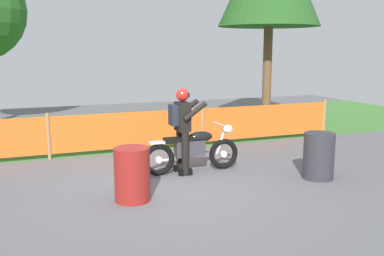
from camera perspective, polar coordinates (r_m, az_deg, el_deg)
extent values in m
cube|color=#5B5B60|center=(7.83, -3.52, -7.80)|extent=(24.00, 24.00, 0.02)
cube|color=#427A33|center=(13.54, -11.16, -0.09)|extent=(24.00, 6.56, 0.01)
cylinder|color=#997547|center=(10.05, -18.46, -1.07)|extent=(0.08, 0.08, 1.05)
cylinder|color=#997547|center=(10.83, 1.44, 0.27)|extent=(0.08, 0.08, 1.05)
cylinder|color=#997547|center=(12.68, 17.10, 1.31)|extent=(0.08, 0.08, 1.05)
cube|color=orange|center=(10.28, -8.14, -0.27)|extent=(3.62, 0.02, 0.85)
cube|color=orange|center=(11.64, 9.89, 0.94)|extent=(3.62, 0.02, 0.85)
cylinder|color=brown|center=(13.90, 9.90, 6.67)|extent=(0.28, 0.28, 3.12)
torus|color=black|center=(8.87, 4.20, -3.43)|extent=(0.63, 0.11, 0.63)
cylinder|color=silver|center=(8.87, 4.20, -3.43)|extent=(0.14, 0.06, 0.14)
torus|color=black|center=(8.41, -4.43, -4.22)|extent=(0.63, 0.11, 0.63)
cylinder|color=silver|center=(8.41, -4.43, -4.22)|extent=(0.14, 0.06, 0.14)
cube|color=#38383D|center=(8.55, -0.31, -2.70)|extent=(0.59, 0.24, 0.32)
ellipsoid|color=black|center=(8.59, 1.11, -1.17)|extent=(0.52, 0.24, 0.22)
cube|color=black|center=(8.43, -1.89, -1.59)|extent=(0.55, 0.22, 0.10)
cube|color=silver|center=(8.33, -4.47, -1.92)|extent=(0.36, 0.16, 0.04)
cylinder|color=silver|center=(8.78, 3.87, -1.65)|extent=(0.23, 0.06, 0.56)
sphere|color=white|center=(8.80, 4.83, -0.13)|extent=(0.18, 0.18, 0.18)
cylinder|color=silver|center=(8.70, 3.66, 0.49)|extent=(0.04, 0.59, 0.03)
cylinder|color=silver|center=(8.65, -2.47, -4.21)|extent=(0.54, 0.07, 0.07)
cylinder|color=black|center=(8.67, -1.59, -2.96)|extent=(0.15, 0.15, 0.86)
cube|color=black|center=(8.76, -1.58, -5.31)|extent=(0.26, 0.11, 0.12)
cylinder|color=black|center=(8.37, -0.89, -3.44)|extent=(0.15, 0.15, 0.86)
cube|color=black|center=(8.47, -0.88, -5.87)|extent=(0.26, 0.11, 0.12)
cube|color=black|center=(8.38, -1.27, 1.53)|extent=(0.24, 0.36, 0.56)
cylinder|color=black|center=(8.63, -0.62, 2.61)|extent=(0.48, 0.10, 0.38)
cylinder|color=black|center=(8.22, 0.42, 2.22)|extent=(0.48, 0.10, 0.38)
sphere|color=red|center=(8.33, -1.28, 4.42)|extent=(0.25, 0.25, 0.25)
cube|color=black|center=(8.36, -0.63, 4.44)|extent=(0.03, 0.18, 0.08)
cube|color=#1E232D|center=(8.32, -2.37, 1.74)|extent=(0.16, 0.28, 0.40)
cylinder|color=maroon|center=(7.07, -7.92, -6.10)|extent=(0.58, 0.58, 0.88)
cylinder|color=#2D2D33|center=(8.53, 16.44, -3.55)|extent=(0.58, 0.58, 0.88)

